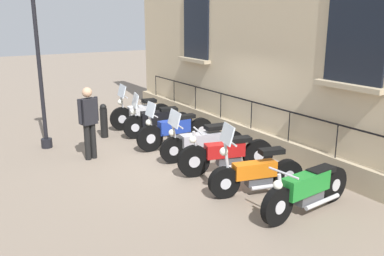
{
  "coord_description": "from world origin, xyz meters",
  "views": [
    {
      "loc": [
        4.9,
        7.98,
        3.37
      ],
      "look_at": [
        -0.05,
        0.0,
        0.8
      ],
      "focal_mm": 38.78,
      "sensor_mm": 36.0,
      "label": 1
    }
  ],
  "objects_px": {
    "motorcycle_red": "(226,155)",
    "pedestrian_standing": "(89,119)",
    "motorcycle_blue": "(175,131)",
    "lamppost": "(38,50)",
    "motorcycle_black": "(158,121)",
    "motorcycle_orange": "(256,174)",
    "bollard": "(104,121)",
    "motorcycle_silver": "(202,142)",
    "motorcycle_green": "(307,190)",
    "motorcycle_white": "(141,114)"
  },
  "relations": [
    {
      "from": "motorcycle_white",
      "to": "motorcycle_red",
      "type": "xyz_separation_m",
      "value": [
        0.03,
        4.43,
        -0.02
      ]
    },
    {
      "from": "motorcycle_white",
      "to": "motorcycle_black",
      "type": "bearing_deg",
      "value": 90.77
    },
    {
      "from": "motorcycle_red",
      "to": "motorcycle_orange",
      "type": "height_order",
      "value": "motorcycle_orange"
    },
    {
      "from": "motorcycle_silver",
      "to": "motorcycle_red",
      "type": "relative_size",
      "value": 1.0
    },
    {
      "from": "motorcycle_orange",
      "to": "bollard",
      "type": "bearing_deg",
      "value": -77.71
    },
    {
      "from": "motorcycle_orange",
      "to": "bollard",
      "type": "xyz_separation_m",
      "value": [
        1.14,
        -5.22,
        0.08
      ]
    },
    {
      "from": "lamppost",
      "to": "bollard",
      "type": "height_order",
      "value": "lamppost"
    },
    {
      "from": "motorcycle_black",
      "to": "lamppost",
      "type": "distance_m",
      "value": 3.67
    },
    {
      "from": "motorcycle_white",
      "to": "motorcycle_silver",
      "type": "height_order",
      "value": "motorcycle_white"
    },
    {
      "from": "motorcycle_black",
      "to": "motorcycle_red",
      "type": "xyz_separation_m",
      "value": [
        0.04,
        3.34,
        -0.01
      ]
    },
    {
      "from": "motorcycle_blue",
      "to": "lamppost",
      "type": "relative_size",
      "value": 0.51
    },
    {
      "from": "motorcycle_green",
      "to": "lamppost",
      "type": "xyz_separation_m",
      "value": [
        3.0,
        -6.21,
        2.1
      ]
    },
    {
      "from": "motorcycle_white",
      "to": "lamppost",
      "type": "height_order",
      "value": "lamppost"
    },
    {
      "from": "motorcycle_orange",
      "to": "motorcycle_blue",
      "type": "bearing_deg",
      "value": -92.16
    },
    {
      "from": "bollard",
      "to": "motorcycle_red",
      "type": "bearing_deg",
      "value": 107.56
    },
    {
      "from": "bollard",
      "to": "lamppost",
      "type": "bearing_deg",
      "value": 3.87
    },
    {
      "from": "motorcycle_red",
      "to": "pedestrian_standing",
      "type": "distance_m",
      "value": 3.37
    },
    {
      "from": "motorcycle_white",
      "to": "motorcycle_silver",
      "type": "bearing_deg",
      "value": 90.69
    },
    {
      "from": "bollard",
      "to": "motorcycle_green",
      "type": "bearing_deg",
      "value": 102.21
    },
    {
      "from": "motorcycle_black",
      "to": "motorcycle_blue",
      "type": "relative_size",
      "value": 0.91
    },
    {
      "from": "motorcycle_red",
      "to": "motorcycle_blue",
      "type": "bearing_deg",
      "value": -89.46
    },
    {
      "from": "pedestrian_standing",
      "to": "motorcycle_blue",
      "type": "bearing_deg",
      "value": 172.99
    },
    {
      "from": "motorcycle_blue",
      "to": "lamppost",
      "type": "bearing_deg",
      "value": -31.04
    },
    {
      "from": "motorcycle_green",
      "to": "bollard",
      "type": "relative_size",
      "value": 2.27
    },
    {
      "from": "motorcycle_silver",
      "to": "pedestrian_standing",
      "type": "distance_m",
      "value": 2.75
    },
    {
      "from": "pedestrian_standing",
      "to": "motorcycle_orange",
      "type": "bearing_deg",
      "value": 119.52
    },
    {
      "from": "motorcycle_red",
      "to": "motorcycle_orange",
      "type": "distance_m",
      "value": 1.17
    },
    {
      "from": "motorcycle_red",
      "to": "lamppost",
      "type": "height_order",
      "value": "lamppost"
    },
    {
      "from": "motorcycle_red",
      "to": "pedestrian_standing",
      "type": "xyz_separation_m",
      "value": [
        2.21,
        -2.48,
        0.57
      ]
    },
    {
      "from": "motorcycle_red",
      "to": "pedestrian_standing",
      "type": "relative_size",
      "value": 1.23
    },
    {
      "from": "motorcycle_white",
      "to": "bollard",
      "type": "relative_size",
      "value": 2.02
    },
    {
      "from": "motorcycle_black",
      "to": "motorcycle_silver",
      "type": "height_order",
      "value": "motorcycle_black"
    },
    {
      "from": "motorcycle_silver",
      "to": "bollard",
      "type": "bearing_deg",
      "value": -65.76
    },
    {
      "from": "bollard",
      "to": "motorcycle_black",
      "type": "bearing_deg",
      "value": 151.51
    },
    {
      "from": "lamppost",
      "to": "motorcycle_red",
      "type": "bearing_deg",
      "value": 126.38
    },
    {
      "from": "motorcycle_green",
      "to": "bollard",
      "type": "bearing_deg",
      "value": -77.79
    },
    {
      "from": "lamppost",
      "to": "motorcycle_black",
      "type": "bearing_deg",
      "value": 168.32
    },
    {
      "from": "motorcycle_white",
      "to": "motorcycle_black",
      "type": "distance_m",
      "value": 1.09
    },
    {
      "from": "lamppost",
      "to": "bollard",
      "type": "relative_size",
      "value": 4.43
    },
    {
      "from": "motorcycle_red",
      "to": "lamppost",
      "type": "bearing_deg",
      "value": -53.62
    },
    {
      "from": "motorcycle_black",
      "to": "motorcycle_blue",
      "type": "height_order",
      "value": "motorcycle_black"
    },
    {
      "from": "motorcycle_white",
      "to": "lamppost",
      "type": "bearing_deg",
      "value": 9.3
    },
    {
      "from": "motorcycle_silver",
      "to": "pedestrian_standing",
      "type": "height_order",
      "value": "pedestrian_standing"
    },
    {
      "from": "motorcycle_blue",
      "to": "bollard",
      "type": "bearing_deg",
      "value": -55.65
    },
    {
      "from": "lamppost",
      "to": "pedestrian_standing",
      "type": "xyz_separation_m",
      "value": [
        -0.7,
        1.47,
        -1.53
      ]
    },
    {
      "from": "motorcycle_green",
      "to": "motorcycle_blue",
      "type": "bearing_deg",
      "value": -88.67
    },
    {
      "from": "motorcycle_silver",
      "to": "bollard",
      "type": "xyz_separation_m",
      "value": [
        1.35,
        -3.01,
        0.06
      ]
    },
    {
      "from": "motorcycle_black",
      "to": "motorcycle_green",
      "type": "height_order",
      "value": "motorcycle_black"
    },
    {
      "from": "motorcycle_orange",
      "to": "lamppost",
      "type": "xyz_separation_m",
      "value": [
        2.76,
        -5.11,
        2.12
      ]
    },
    {
      "from": "motorcycle_black",
      "to": "pedestrian_standing",
      "type": "height_order",
      "value": "pedestrian_standing"
    }
  ]
}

